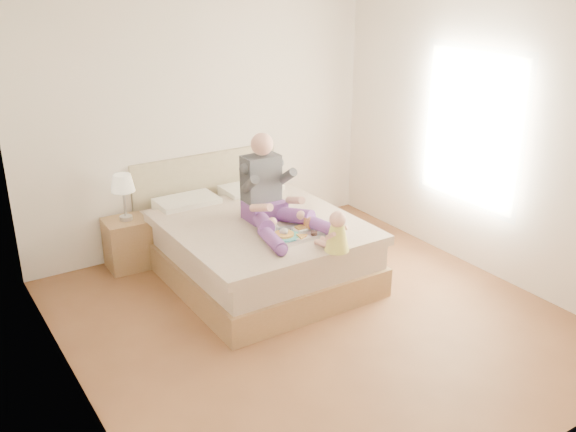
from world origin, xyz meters
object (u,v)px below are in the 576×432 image
adult (271,197)px  nightstand (128,243)px  baby (336,234)px  tray (293,233)px  bed (252,244)px

adult → nightstand: bearing=136.6°
adult → baby: 0.85m
nightstand → tray: 1.82m
nightstand → tray: bearing=-50.5°
baby → tray: bearing=89.4°
bed → adult: adult is taller
bed → adult: size_ratio=2.11×
baby → bed: bearing=83.6°
adult → baby: (0.14, -0.83, -0.11)m
tray → adult: bearing=91.4°
bed → nightstand: bed is taller
bed → nightstand: bearing=141.5°
adult → tray: adult is taller
adult → tray: (0.00, -0.37, -0.22)m
bed → adult: bearing=-72.5°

